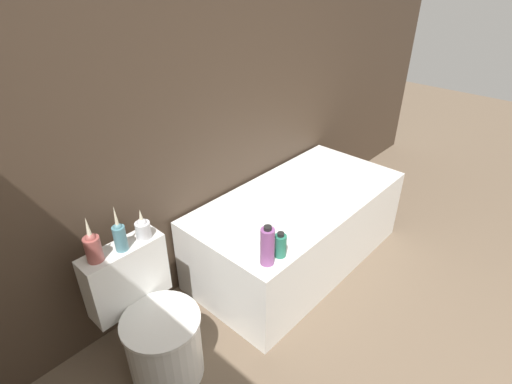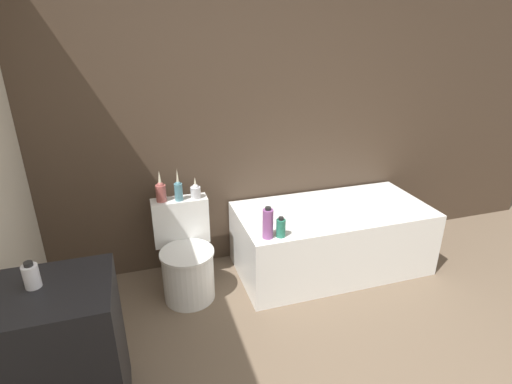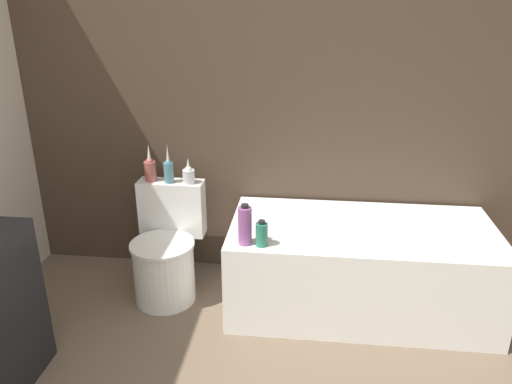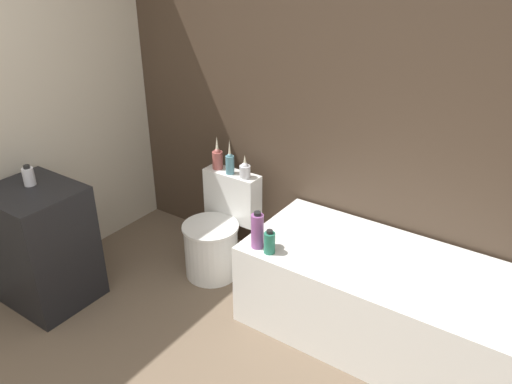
{
  "view_description": "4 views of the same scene",
  "coord_description": "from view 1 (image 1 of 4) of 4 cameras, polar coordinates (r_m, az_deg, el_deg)",
  "views": [
    {
      "loc": [
        -1.22,
        0.4,
        1.97
      ],
      "look_at": [
        0.22,
        1.72,
        0.81
      ],
      "focal_mm": 28.0,
      "sensor_mm": 36.0,
      "label": 1
    },
    {
      "loc": [
        -0.79,
        -0.89,
        1.96
      ],
      "look_at": [
        0.01,
        1.66,
        0.83
      ],
      "focal_mm": 28.0,
      "sensor_mm": 36.0,
      "label": 2
    },
    {
      "loc": [
        0.38,
        -1.0,
        1.86
      ],
      "look_at": [
        0.07,
        1.67,
        0.78
      ],
      "focal_mm": 35.0,
      "sensor_mm": 36.0,
      "label": 3
    },
    {
      "loc": [
        1.47,
        -0.64,
        2.2
      ],
      "look_at": [
        -0.04,
        1.56,
        0.86
      ],
      "focal_mm": 35.0,
      "sensor_mm": 36.0,
      "label": 4
    }
  ],
  "objects": [
    {
      "name": "vase_silver",
      "position": [
        2.05,
        -18.91,
        -5.88
      ],
      "size": [
        0.06,
        0.06,
        0.26
      ],
      "color": "teal",
      "rests_on": "toilet"
    },
    {
      "name": "wall_back_tiled",
      "position": [
        2.28,
        -13.21,
        12.77
      ],
      "size": [
        6.4,
        0.06,
        2.6
      ],
      "color": "#423326",
      "rests_on": "ground_plane"
    },
    {
      "name": "toilet",
      "position": [
        2.27,
        -14.35,
        -18.14
      ],
      "size": [
        0.43,
        0.54,
        0.72
      ],
      "color": "white",
      "rests_on": "ground"
    },
    {
      "name": "shampoo_bottle_short",
      "position": [
        2.18,
        3.49,
        -7.6
      ],
      "size": [
        0.07,
        0.07,
        0.15
      ],
      "color": "#267259",
      "rests_on": "bathtub"
    },
    {
      "name": "vase_gold",
      "position": [
        2.03,
        -22.32,
        -7.16
      ],
      "size": [
        0.08,
        0.08,
        0.25
      ],
      "color": "#994C47",
      "rests_on": "toilet"
    },
    {
      "name": "bathtub",
      "position": [
        2.9,
        5.96,
        -5.1
      ],
      "size": [
        1.59,
        0.78,
        0.55
      ],
      "color": "white",
      "rests_on": "ground"
    },
    {
      "name": "shampoo_bottle_tall",
      "position": [
        2.1,
        1.64,
        -7.74
      ],
      "size": [
        0.08,
        0.08,
        0.24
      ],
      "color": "#8C4C8C",
      "rests_on": "bathtub"
    },
    {
      "name": "vase_bronze",
      "position": [
        2.11,
        -15.87,
        -4.95
      ],
      "size": [
        0.08,
        0.08,
        0.17
      ],
      "color": "silver",
      "rests_on": "toilet"
    }
  ]
}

